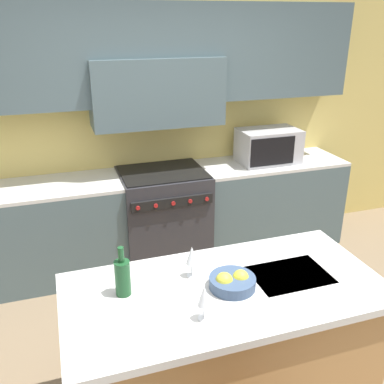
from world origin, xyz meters
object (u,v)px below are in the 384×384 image
wine_glass_far (192,256)px  range_stove (164,217)px  microwave (268,146)px  fruit_bowl (232,282)px  wine_bottle (123,277)px  wine_glass_near (204,297)px

wine_glass_far → range_stove: bearing=81.0°
microwave → wine_glass_far: bearing=-128.7°
fruit_bowl → wine_glass_far: bearing=134.5°
wine_bottle → fruit_bowl: 0.59m
wine_bottle → wine_glass_far: bearing=6.8°
range_stove → wine_glass_near: wine_glass_near is taller
wine_bottle → range_stove: bearing=69.0°
range_stove → wine_glass_far: bearing=-99.0°
wine_bottle → wine_glass_near: size_ratio=1.49×
range_stove → wine_glass_near: (-0.33, -2.07, 0.56)m
range_stove → wine_bottle: size_ratio=3.32×
microwave → fruit_bowl: bearing=-122.4°
range_stove → wine_bottle: wine_bottle is taller
microwave → wine_glass_far: (-1.37, -1.71, -0.05)m
range_stove → microwave: 1.26m
microwave → fruit_bowl: (-1.20, -1.89, -0.14)m
range_stove → wine_glass_far: wine_glass_far is taller
wine_glass_near → wine_glass_far: same height
wine_bottle → wine_glass_near: bearing=-44.2°
fruit_bowl → wine_glass_near: bearing=-139.5°
wine_bottle → wine_glass_far: size_ratio=1.49×
range_stove → fruit_bowl: (-0.10, -1.87, 0.47)m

